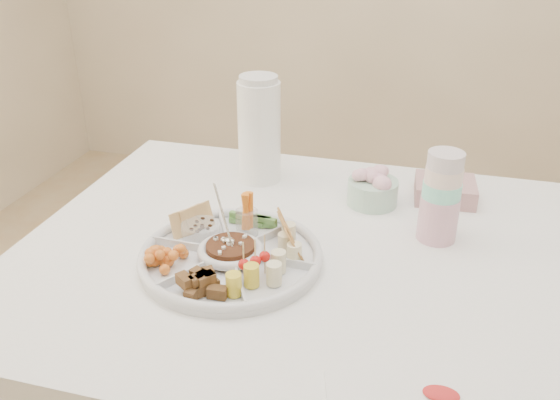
# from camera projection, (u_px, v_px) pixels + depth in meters

# --- Properties ---
(dining_table) EXTENTS (1.52, 1.02, 0.76)m
(dining_table) POSITION_uv_depth(u_px,v_px,m) (355.00, 389.00, 1.44)
(dining_table) COLOR white
(dining_table) RESTS_ON floor
(party_tray) EXTENTS (0.39, 0.39, 0.04)m
(party_tray) POSITION_uv_depth(u_px,v_px,m) (231.00, 254.00, 1.24)
(party_tray) COLOR white
(party_tray) RESTS_ON dining_table
(bean_dip) EXTENTS (0.11, 0.11, 0.04)m
(bean_dip) POSITION_uv_depth(u_px,v_px,m) (231.00, 251.00, 1.24)
(bean_dip) COLOR #301C13
(bean_dip) RESTS_ON party_tray
(tortillas) EXTENTS (0.10, 0.10, 0.06)m
(tortillas) POSITION_uv_depth(u_px,v_px,m) (291.00, 238.00, 1.26)
(tortillas) COLOR #946943
(tortillas) RESTS_ON party_tray
(carrot_cucumber) EXTENTS (0.10, 0.10, 0.09)m
(carrot_cucumber) POSITION_uv_depth(u_px,v_px,m) (251.00, 208.00, 1.33)
(carrot_cucumber) COLOR orange
(carrot_cucumber) RESTS_ON party_tray
(pita_raisins) EXTENTS (0.12, 0.12, 0.06)m
(pita_raisins) POSITION_uv_depth(u_px,v_px,m) (194.00, 222.00, 1.32)
(pita_raisins) COLOR tan
(pita_raisins) RESTS_ON party_tray
(cherries) EXTENTS (0.10, 0.10, 0.04)m
(cherries) POSITION_uv_depth(u_px,v_px,m) (168.00, 256.00, 1.21)
(cherries) COLOR orange
(cherries) RESTS_ON party_tray
(granola_chunks) EXTENTS (0.10, 0.10, 0.04)m
(granola_chunks) POSITION_uv_depth(u_px,v_px,m) (206.00, 283.00, 1.13)
(granola_chunks) COLOR #592F17
(granola_chunks) RESTS_ON party_tray
(banana_tomato) EXTENTS (0.10, 0.10, 0.08)m
(banana_tomato) POSITION_uv_depth(u_px,v_px,m) (272.00, 264.00, 1.14)
(banana_tomato) COLOR #E0CD62
(banana_tomato) RESTS_ON party_tray
(cup_stack) EXTENTS (0.10, 0.10, 0.24)m
(cup_stack) POSITION_uv_depth(u_px,v_px,m) (442.00, 191.00, 1.29)
(cup_stack) COLOR silver
(cup_stack) RESTS_ON dining_table
(thermos) EXTENTS (0.13, 0.13, 0.29)m
(thermos) POSITION_uv_depth(u_px,v_px,m) (259.00, 128.00, 1.56)
(thermos) COLOR white
(thermos) RESTS_ON dining_table
(flower_bowl) EXTENTS (0.16, 0.16, 0.09)m
(flower_bowl) POSITION_uv_depth(u_px,v_px,m) (373.00, 186.00, 1.47)
(flower_bowl) COLOR #B1E8C0
(flower_bowl) RESTS_ON dining_table
(napkin_stack) EXTENTS (0.16, 0.14, 0.05)m
(napkin_stack) POSITION_uv_depth(u_px,v_px,m) (445.00, 190.00, 1.51)
(napkin_stack) COLOR tan
(napkin_stack) RESTS_ON dining_table
(placemat) EXTENTS (0.31, 0.17, 0.01)m
(placemat) POSITION_uv_depth(u_px,v_px,m) (421.00, 393.00, 0.92)
(placemat) COLOR silver
(placemat) RESTS_ON dining_table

